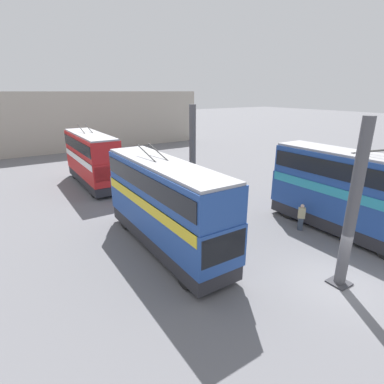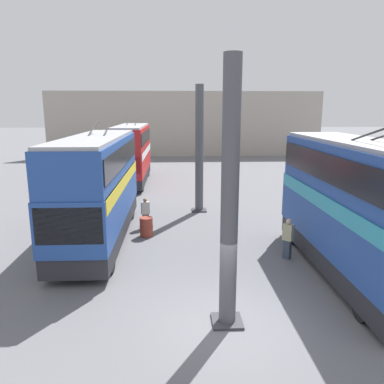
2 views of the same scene
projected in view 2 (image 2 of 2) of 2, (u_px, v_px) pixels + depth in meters
The scene contains 10 objects.
ground_plane at pixel (227, 323), 11.01m from camera, with size 240.00×240.00×0.00m, color slate.
depot_back_wall at pixel (185, 124), 48.83m from camera, with size 0.50×36.00×8.41m.
support_column_near at pixel (230, 202), 10.25m from camera, with size 0.89×0.89×7.56m.
support_column_far at pixel (199, 152), 22.34m from camera, with size 0.89×0.89×7.56m.
bus_left_near at pixel (355, 201), 13.66m from camera, with size 9.55×2.54×5.70m.
bus_right_mid at pixel (98, 182), 17.42m from camera, with size 10.36×2.54×5.57m.
bus_right_far at pixel (132, 151), 31.35m from camera, with size 9.70×2.54×5.45m.
person_by_right_row at pixel (145, 212), 19.68m from camera, with size 0.36×0.48×1.61m.
person_by_left_row at pixel (288, 238), 15.56m from camera, with size 0.47×0.47×1.74m.
oil_drum at pixel (146, 227), 18.43m from camera, with size 0.67×0.67×0.95m.
Camera 2 is at (-9.85, 1.51, 6.16)m, focal length 35.00 mm.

